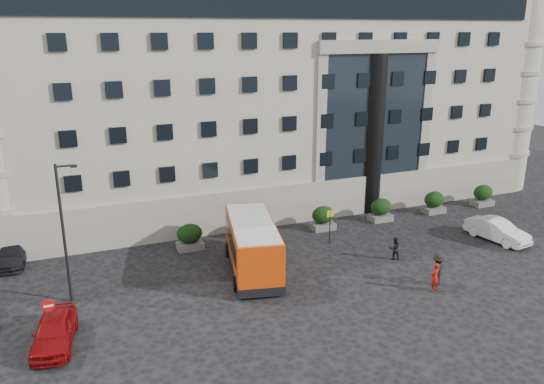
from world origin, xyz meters
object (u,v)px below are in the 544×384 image
Objects in this scene: hedge_e at (434,202)px; parked_car_d at (54,233)px; hedge_d at (381,210)px; white_taxi at (497,230)px; pedestrian_b at (394,248)px; minibus at (252,244)px; red_truck at (55,205)px; bus_stop_sign at (330,221)px; street_lamp at (64,229)px; pedestrian_c at (438,270)px; hedge_a at (190,237)px; hedge_b at (260,227)px; pedestrian_a at (435,277)px; parked_car_c at (12,254)px; hedge_f at (483,195)px; no_entry_sign at (49,312)px; parked_car_a at (54,331)px; hedge_c at (323,218)px.

parked_car_d is (-29.59, 4.90, -0.26)m from hedge_e.
hedge_d is 8.72m from white_taxi.
hedge_d is at bearing -104.63° from pedestrian_b.
red_truck is (-11.50, 14.53, -0.46)m from minibus.
bus_stop_sign is 0.51× the size of red_truck.
street_lamp is 4.17× the size of pedestrian_c.
bus_stop_sign reaches higher than hedge_a.
bus_stop_sign is (9.50, -2.80, 0.80)m from hedge_a.
red_truck is at bearing 140.43° from minibus.
hedge_b is 1.03× the size of pedestrian_a.
street_lamp is 5.07× the size of pedestrian_b.
hedge_d is 27.06m from parked_car_c.
parked_car_d is (-34.79, 4.90, -0.26)m from hedge_f.
parked_car_c is at bearing 175.60° from hedge_d.
hedge_a is 15.60m from hedge_d.
street_lamp is 3.45× the size of no_entry_sign.
pedestrian_c is at bearing -165.15° from white_taxi.
street_lamp is at bearing 87.05° from parked_car_a.
hedge_f is 35.92m from red_truck.
hedge_a reaches higher than parked_car_d.
hedge_e is 1.17× the size of pedestrian_b.
hedge_c reaches higher than parked_car_c.
minibus reaches higher than hedge_f.
bus_stop_sign is at bearing -33.28° from red_truck.
hedge_e is 1.00× the size of hedge_f.
hedge_f is 0.22× the size of minibus.
red_truck is (-29.41, 9.62, 0.42)m from hedge_e.
pedestrian_c is at bearing -42.88° from red_truck.
pedestrian_a is (2.34, -8.68, -0.84)m from bus_stop_sign.
parked_car_c is at bearing -56.62° from pedestrian_c.
hedge_c is 21.31m from red_truck.
bus_stop_sign reaches higher than pedestrian_b.
minibus is (-7.51, -4.92, 0.88)m from hedge_c.
hedge_d reaches higher than pedestrian_b.
hedge_d is 26.14m from parked_car_a.
hedge_e is at bearing 9.48° from street_lamp.
hedge_e is at bearing 180.00° from hedge_f.
hedge_e is 0.22× the size of minibus.
street_lamp is 3.17× the size of bus_stop_sign.
bus_stop_sign is at bearing -6.66° from parked_car_c.
hedge_a is 1.00× the size of hedge_d.
minibus reaches higher than parked_car_c.
hedge_d is 5.20m from hedge_e.
hedge_f is 0.38× the size of parked_car_d.
parked_car_d is (-18.29, 7.70, -1.06)m from bus_stop_sign.
minibus is at bearing -0.61° from street_lamp.
hedge_a is 9.94m from bus_stop_sign.
hedge_a is 20.80m from hedge_e.
pedestrian_c is at bearing 4.66° from parked_car_a.
parked_car_d is at bearing 150.88° from hedge_a.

